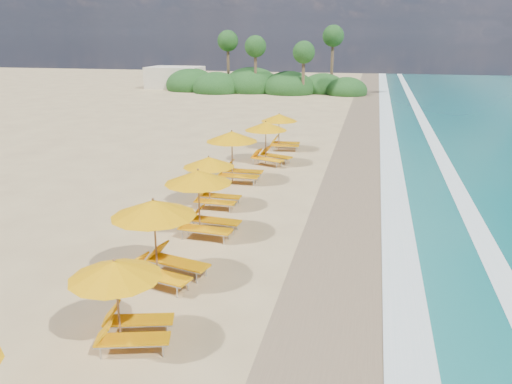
{
  "coord_description": "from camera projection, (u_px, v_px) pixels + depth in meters",
  "views": [
    {
      "loc": [
        4.29,
        -19.01,
        7.22
      ],
      "look_at": [
        0.0,
        0.0,
        1.2
      ],
      "focal_mm": 36.36,
      "sensor_mm": 36.0,
      "label": 1
    }
  ],
  "objects": [
    {
      "name": "station_3",
      "position": [
        204.0,
        198.0,
        18.95
      ],
      "size": [
        2.85,
        2.67,
        2.52
      ],
      "rotation": [
        0.0,
        0.0,
        -0.08
      ],
      "color": "olive",
      "rests_on": "ground"
    },
    {
      "name": "wet_sand",
      "position": [
        357.0,
        228.0,
        19.9
      ],
      "size": [
        4.0,
        160.0,
        0.01
      ],
      "primitive_type": "cube",
      "color": "#846E4F",
      "rests_on": "ground"
    },
    {
      "name": "station_1",
      "position": [
        125.0,
        296.0,
        12.24
      ],
      "size": [
        2.79,
        2.7,
        2.23
      ],
      "rotation": [
        0.0,
        0.0,
        0.28
      ],
      "color": "olive",
      "rests_on": "ground"
    },
    {
      "name": "treeline",
      "position": [
        259.0,
        84.0,
        64.96
      ],
      "size": [
        25.8,
        8.8,
        9.74
      ],
      "color": "#163D14",
      "rests_on": "ground"
    },
    {
      "name": "station_4",
      "position": [
        213.0,
        178.0,
        22.09
      ],
      "size": [
        2.45,
        2.27,
        2.25
      ],
      "rotation": [
        0.0,
        0.0,
        -0.03
      ],
      "color": "olive",
      "rests_on": "ground"
    },
    {
      "name": "station_7",
      "position": [
        282.0,
        129.0,
        32.92
      ],
      "size": [
        2.66,
        2.49,
        2.36
      ],
      "rotation": [
        0.0,
        0.0,
        0.08
      ],
      "color": "olive",
      "rests_on": "ground"
    },
    {
      "name": "station_6",
      "position": [
        269.0,
        140.0,
        29.35
      ],
      "size": [
        3.18,
        3.14,
        2.46
      ],
      "rotation": [
        0.0,
        0.0,
        -0.38
      ],
      "color": "olive",
      "rests_on": "ground"
    },
    {
      "name": "station_5",
      "position": [
        236.0,
        153.0,
        25.86
      ],
      "size": [
        2.8,
        2.58,
        2.61
      ],
      "rotation": [
        0.0,
        0.0,
        -0.0
      ],
      "color": "olive",
      "rests_on": "ground"
    },
    {
      "name": "station_2",
      "position": [
        161.0,
        235.0,
        15.39
      ],
      "size": [
        3.21,
        3.1,
        2.59
      ],
      "rotation": [
        0.0,
        0.0,
        -0.25
      ],
      "color": "olive",
      "rests_on": "ground"
    },
    {
      "name": "beach_building",
      "position": [
        175.0,
        77.0,
        69.7
      ],
      "size": [
        7.0,
        5.0,
        2.8
      ],
      "primitive_type": "cube",
      "color": "beige",
      "rests_on": "ground"
    },
    {
      "name": "surf_foam",
      "position": [
        431.0,
        234.0,
        19.33
      ],
      "size": [
        4.0,
        160.0,
        0.01
      ],
      "color": "white",
      "rests_on": "ground"
    },
    {
      "name": "ground",
      "position": [
        256.0,
        221.0,
        20.75
      ],
      "size": [
        160.0,
        160.0,
        0.0
      ],
      "primitive_type": "plane",
      "color": "tan",
      "rests_on": "ground"
    }
  ]
}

